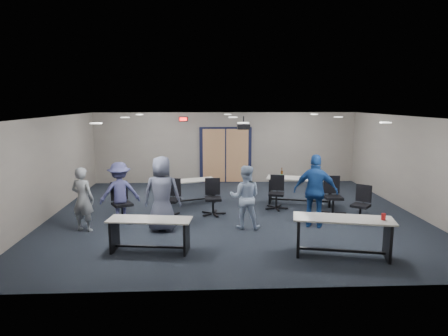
{
  "coord_description": "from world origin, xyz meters",
  "views": [
    {
      "loc": [
        -0.79,
        -10.73,
        3.11
      ],
      "look_at": [
        -0.29,
        -0.3,
        1.36
      ],
      "focal_mm": 32.0,
      "sensor_mm": 36.0,
      "label": 1
    }
  ],
  "objects_px": {
    "chair_loose_right": "(361,204)",
    "person_plaid": "(162,194)",
    "chair_back_a": "(170,199)",
    "chair_back_d": "(333,196)",
    "table_back_left": "(187,188)",
    "person_gray": "(83,199)",
    "chair_loose_left": "(122,203)",
    "table_front_left": "(150,229)",
    "table_front_right": "(343,230)",
    "person_back": "(120,192)",
    "chair_back_c": "(276,193)",
    "table_back_right": "(299,186)",
    "person_lightblue": "(245,197)",
    "person_navy": "(316,191)",
    "chair_back_b": "(213,197)"
  },
  "relations": [
    {
      "from": "person_navy",
      "to": "person_plaid",
      "type": "bearing_deg",
      "value": 22.02
    },
    {
      "from": "table_front_right",
      "to": "person_navy",
      "type": "bearing_deg",
      "value": 103.79
    },
    {
      "from": "table_front_left",
      "to": "chair_back_c",
      "type": "height_order",
      "value": "chair_back_c"
    },
    {
      "from": "person_gray",
      "to": "person_back",
      "type": "xyz_separation_m",
      "value": [
        0.73,
        0.72,
        0.0
      ]
    },
    {
      "from": "table_back_right",
      "to": "chair_back_a",
      "type": "distance_m",
      "value": 4.03
    },
    {
      "from": "table_front_left",
      "to": "chair_back_c",
      "type": "xyz_separation_m",
      "value": [
        3.23,
        3.18,
        0.01
      ]
    },
    {
      "from": "table_front_right",
      "to": "chair_loose_left",
      "type": "height_order",
      "value": "chair_loose_left"
    },
    {
      "from": "table_front_left",
      "to": "person_back",
      "type": "relative_size",
      "value": 1.14
    },
    {
      "from": "table_back_left",
      "to": "person_gray",
      "type": "distance_m",
      "value": 3.47
    },
    {
      "from": "chair_back_d",
      "to": "person_lightblue",
      "type": "xyz_separation_m",
      "value": [
        -2.56,
        -1.08,
        0.26
      ]
    },
    {
      "from": "table_back_right",
      "to": "person_navy",
      "type": "bearing_deg",
      "value": -78.35
    },
    {
      "from": "chair_back_d",
      "to": "person_gray",
      "type": "xyz_separation_m",
      "value": [
        -6.48,
        -1.11,
        0.26
      ]
    },
    {
      "from": "table_back_right",
      "to": "person_plaid",
      "type": "height_order",
      "value": "person_plaid"
    },
    {
      "from": "person_lightblue",
      "to": "person_navy",
      "type": "relative_size",
      "value": 0.86
    },
    {
      "from": "chair_back_c",
      "to": "chair_back_d",
      "type": "height_order",
      "value": "chair_back_d"
    },
    {
      "from": "chair_back_a",
      "to": "person_back",
      "type": "height_order",
      "value": "person_back"
    },
    {
      "from": "chair_back_a",
      "to": "chair_back_d",
      "type": "distance_m",
      "value": 4.48
    },
    {
      "from": "chair_loose_right",
      "to": "person_plaid",
      "type": "distance_m",
      "value": 5.1
    },
    {
      "from": "table_back_right",
      "to": "person_plaid",
      "type": "bearing_deg",
      "value": -133.34
    },
    {
      "from": "chair_back_d",
      "to": "person_plaid",
      "type": "xyz_separation_m",
      "value": [
        -4.58,
        -1.17,
        0.39
      ]
    },
    {
      "from": "table_front_left",
      "to": "person_gray",
      "type": "relative_size",
      "value": 1.14
    },
    {
      "from": "table_back_left",
      "to": "person_navy",
      "type": "xyz_separation_m",
      "value": [
        3.29,
        -2.45,
        0.42
      ]
    },
    {
      "from": "table_front_right",
      "to": "person_lightblue",
      "type": "relative_size",
      "value": 1.31
    },
    {
      "from": "chair_loose_left",
      "to": "person_navy",
      "type": "xyz_separation_m",
      "value": [
        4.89,
        -0.62,
        0.39
      ]
    },
    {
      "from": "table_front_right",
      "to": "chair_back_d",
      "type": "distance_m",
      "value": 3.08
    },
    {
      "from": "chair_back_a",
      "to": "person_back",
      "type": "distance_m",
      "value": 1.34
    },
    {
      "from": "table_front_right",
      "to": "chair_loose_left",
      "type": "xyz_separation_m",
      "value": [
        -4.92,
        2.55,
        -0.03
      ]
    },
    {
      "from": "chair_back_b",
      "to": "chair_loose_left",
      "type": "relative_size",
      "value": 0.96
    },
    {
      "from": "table_back_right",
      "to": "person_lightblue",
      "type": "xyz_separation_m",
      "value": [
        -1.9,
        -2.3,
        0.23
      ]
    },
    {
      "from": "table_back_right",
      "to": "chair_back_a",
      "type": "xyz_separation_m",
      "value": [
        -3.82,
        -1.27,
        -0.04
      ]
    },
    {
      "from": "chair_loose_left",
      "to": "person_back",
      "type": "xyz_separation_m",
      "value": [
        -0.06,
        0.04,
        0.27
      ]
    },
    {
      "from": "chair_loose_left",
      "to": "person_gray",
      "type": "height_order",
      "value": "person_gray"
    },
    {
      "from": "table_back_right",
      "to": "chair_back_a",
      "type": "relative_size",
      "value": 2.02
    },
    {
      "from": "table_back_left",
      "to": "chair_back_b",
      "type": "distance_m",
      "value": 1.49
    },
    {
      "from": "person_navy",
      "to": "table_back_left",
      "type": "bearing_deg",
      "value": -16.41
    },
    {
      "from": "chair_loose_right",
      "to": "person_navy",
      "type": "height_order",
      "value": "person_navy"
    },
    {
      "from": "chair_back_a",
      "to": "table_front_right",
      "type": "bearing_deg",
      "value": -21.57
    },
    {
      "from": "chair_back_c",
      "to": "person_lightblue",
      "type": "height_order",
      "value": "person_lightblue"
    },
    {
      "from": "table_back_right",
      "to": "chair_back_b",
      "type": "height_order",
      "value": "table_back_right"
    },
    {
      "from": "person_lightblue",
      "to": "chair_loose_right",
      "type": "bearing_deg",
      "value": -164.31
    },
    {
      "from": "person_plaid",
      "to": "chair_loose_right",
      "type": "bearing_deg",
      "value": -169.47
    },
    {
      "from": "chair_back_a",
      "to": "chair_loose_right",
      "type": "distance_m",
      "value": 5.01
    },
    {
      "from": "person_gray",
      "to": "chair_loose_right",
      "type": "bearing_deg",
      "value": -159.0
    },
    {
      "from": "table_front_right",
      "to": "chair_back_b",
      "type": "distance_m",
      "value": 4.03
    },
    {
      "from": "table_back_left",
      "to": "person_navy",
      "type": "distance_m",
      "value": 4.13
    },
    {
      "from": "table_front_left",
      "to": "table_front_right",
      "type": "distance_m",
      "value": 3.96
    },
    {
      "from": "person_back",
      "to": "person_gray",
      "type": "bearing_deg",
      "value": 28.76
    },
    {
      "from": "table_front_left",
      "to": "table_front_right",
      "type": "bearing_deg",
      "value": 0.89
    },
    {
      "from": "person_navy",
      "to": "chair_back_d",
      "type": "bearing_deg",
      "value": -107.08
    },
    {
      "from": "table_front_right",
      "to": "person_plaid",
      "type": "bearing_deg",
      "value": 167.24
    }
  ]
}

